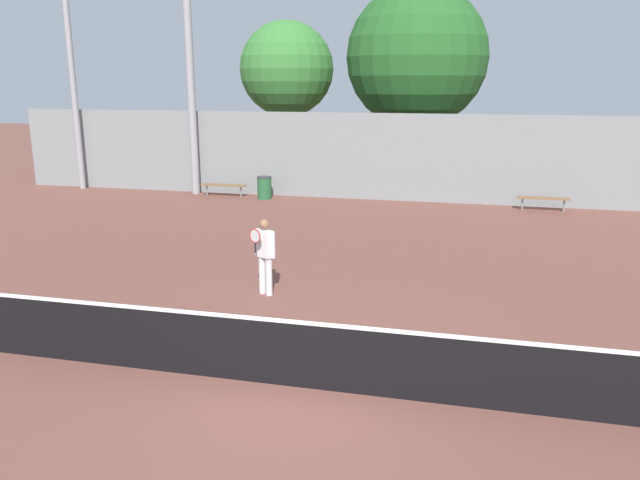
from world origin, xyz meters
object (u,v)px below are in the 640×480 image
Objects in this scene: tennis_player at (265,252)px; light_pole_near_left at (69,37)px; light_pole_far_right at (188,27)px; tennis_net at (298,354)px; tree_green_broad at (417,57)px; bench_courtside_far at (543,199)px; tree_green_tall at (287,69)px; bench_courtside_near at (224,186)px; trash_bin at (264,188)px.

tennis_player is 0.16× the size of light_pole_near_left.
tennis_net is at bearing -60.37° from light_pole_far_right.
tree_green_broad is (1.55, 16.34, 4.49)m from tennis_player.
bench_courtside_far is 9.11m from tree_green_broad.
bench_courtside_near is at bearing -95.39° from tree_green_tall.
light_pole_far_right is 13.59× the size of trash_bin.
tree_green_broad is (5.15, 5.72, 4.99)m from trash_bin.
trash_bin is at bearing -132.01° from tree_green_broad.
trash_bin is 0.10× the size of tree_green_broad.
tennis_net is 21.01m from light_pole_near_left.
light_pole_near_left is 1.45× the size of tree_green_tall.
light_pole_near_left is at bearing 179.97° from light_pole_far_right.
light_pole_near_left is (-11.88, 11.06, 5.20)m from tennis_player.
tree_green_broad is at bearing 131.96° from bench_courtside_far.
tree_green_broad reaches higher than bench_courtside_far.
tennis_net reaches higher than bench_courtside_near.
light_pole_near_left is 9.67m from tree_green_tall.
tennis_player is 0.23× the size of tree_green_tall.
tennis_player reaches higher than bench_courtside_near.
bench_courtside_far is 19.39m from light_pole_near_left.
light_pole_far_right is at bearing 178.33° from bench_courtside_far.
bench_courtside_near is at bearing 116.09° from tennis_net.
trash_bin is at bearing 135.17° from tennis_player.
light_pole_near_left reaches higher than tennis_player.
bench_courtside_near is at bearing 142.89° from tennis_player.
tree_green_tall is at bearing 98.98° from trash_bin.
tree_green_broad is (8.23, 5.28, -0.99)m from light_pole_far_right.
tennis_player reaches higher than tennis_net.
bench_courtside_far is at bearing 84.51° from tennis_player.
tennis_net is at bearing -38.42° from tennis_player.
light_pole_near_left is 14.45m from tree_green_broad.
bench_courtside_near is 6.14m from light_pole_far_right.
bench_courtside_near and bench_courtside_far have the same top height.
tennis_net is 1.01× the size of light_pole_far_right.
tree_green_tall is (-11.32, 6.73, 4.52)m from bench_courtside_far.
tree_green_tall is at bearing 84.61° from bench_courtside_near.
light_pole_near_left is at bearing 176.96° from trash_bin.
tennis_player is at bearing -58.89° from light_pole_far_right.
light_pole_near_left is at bearing -158.54° from tree_green_broad.
tennis_player is at bearing -71.28° from trash_bin.
tree_green_tall is at bearing 170.33° from tree_green_broad.
tennis_net reaches higher than bench_courtside_far.
light_pole_far_right is at bearing -147.30° from tree_green_broad.
tree_green_broad is (13.43, 5.28, -0.70)m from light_pole_near_left.
trash_bin is 9.18m from tree_green_broad.
tree_green_broad is at bearing 47.99° from trash_bin.
tennis_net is at bearing -63.91° from bench_courtside_near.
bench_courtside_far is at bearing -1.67° from light_pole_far_right.
tree_green_tall is (-4.67, 17.40, 4.03)m from tennis_player.
light_pole_near_left is 12.15× the size of trash_bin.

